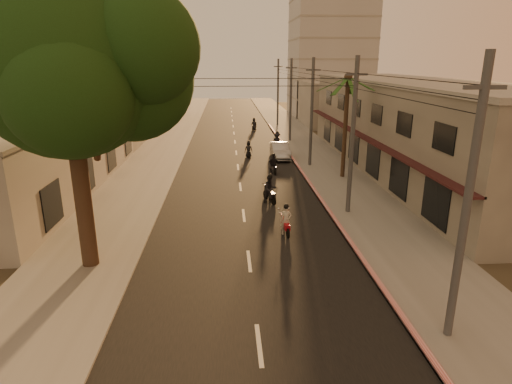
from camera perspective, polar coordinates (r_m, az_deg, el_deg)
ground at (r=17.86m, az=-0.57°, el=-12.05°), size 160.00×160.00×0.00m
road at (r=36.63m, az=-2.42°, el=3.33°), size 10.00×140.00×0.02m
sidewalk_right at (r=37.56m, az=9.12°, el=3.55°), size 5.00×140.00×0.12m
sidewalk_left at (r=37.20m, az=-14.06°, el=3.12°), size 5.00×140.00×0.12m
curb_stripe at (r=32.32m, az=6.91°, el=1.52°), size 0.20×60.00×0.20m
shophouse_row at (r=37.06m, az=19.95°, el=8.23°), size 8.80×34.20×7.30m
left_building at (r=32.91m, az=-27.36°, el=4.48°), size 8.20×24.20×5.20m
distant_tower at (r=73.74m, az=10.00°, el=20.94°), size 12.10×12.10×28.00m
broadleaf_tree at (r=18.63m, az=-22.63°, el=15.15°), size 9.60×8.70×12.10m
palm_tree at (r=32.84m, az=12.16°, el=14.00°), size 5.00×5.00×8.20m
utility_poles at (r=36.34m, az=7.55°, el=13.51°), size 1.20×48.26×9.00m
filler_right at (r=62.64m, az=10.06°, el=11.58°), size 8.00×14.00×6.00m
filler_left_near at (r=51.69m, az=-18.81°, el=8.94°), size 8.00×14.00×4.40m
filler_left_far at (r=69.03m, az=-15.20°, el=12.16°), size 8.00×14.00×7.00m
scooter_red at (r=22.31m, az=3.99°, el=-3.87°), size 0.69×1.71×1.68m
scooter_mid_a at (r=27.23m, az=1.88°, el=0.33°), size 1.24×1.85×1.88m
scooter_mid_b at (r=34.35m, az=2.31°, el=3.69°), size 1.06×1.70×1.68m
scooter_far_a at (r=40.26m, az=-1.01°, el=5.61°), size 0.75×1.61×1.58m
scooter_far_b at (r=43.75m, az=2.85°, el=6.74°), size 1.27×1.95×1.92m
parked_car at (r=39.92m, az=3.23°, el=5.52°), size 1.56×4.44×1.46m
scooter_far_c at (r=56.26m, az=-0.27°, el=8.95°), size 1.07×1.64×1.66m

